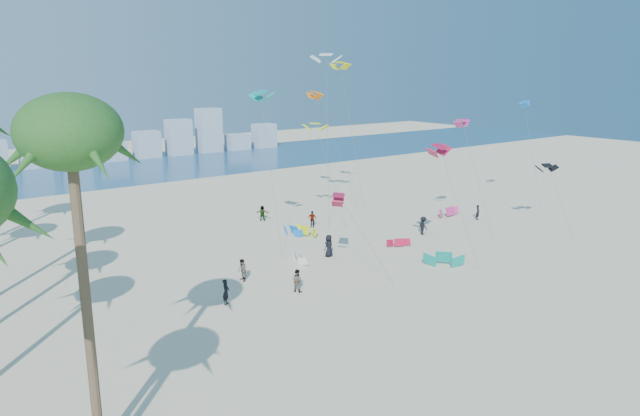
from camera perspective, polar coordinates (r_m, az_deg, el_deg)
ground at (r=35.10m, az=12.26°, el=-12.69°), size 220.00×220.00×0.00m
ocean at (r=96.54m, az=-22.06°, el=3.21°), size 220.00×220.00×0.00m
kitesurfer_near at (r=39.57m, az=-9.20°, el=-8.12°), size 0.75×0.75×1.75m
kitesurfer_mid at (r=41.29m, az=-2.28°, el=-7.11°), size 0.91×0.99×1.65m
kitesurfers_far at (r=53.83m, az=1.44°, el=-2.20°), size 29.62×15.63×1.88m
grounded_kites at (r=53.52m, az=6.27°, el=-2.81°), size 23.73×17.63×1.04m
flying_kites at (r=56.48m, az=5.55°, el=9.74°), size 34.11×28.30×17.39m
distant_skyline at (r=105.47m, az=-24.29°, el=5.48°), size 85.00×3.00×8.40m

